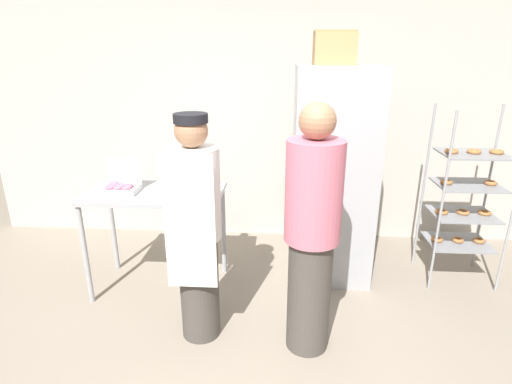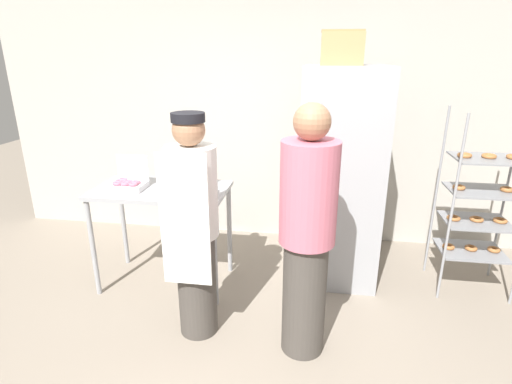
{
  "view_description": "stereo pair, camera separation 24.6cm",
  "coord_description": "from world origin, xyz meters",
  "px_view_note": "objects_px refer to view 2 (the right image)",
  "views": [
    {
      "loc": [
        0.14,
        -2.06,
        2.03
      ],
      "look_at": [
        -0.04,
        0.78,
        1.05
      ],
      "focal_mm": 28.0,
      "sensor_mm": 36.0,
      "label": 1
    },
    {
      "loc": [
        0.38,
        -2.03,
        2.03
      ],
      "look_at": [
        -0.04,
        0.78,
        1.05
      ],
      "focal_mm": 28.0,
      "sensor_mm": 36.0,
      "label": 2
    }
  ],
  "objects_px": {
    "refrigerator": "(340,178)",
    "cardboard_storage_box": "(342,48)",
    "donut_box": "(128,183)",
    "person_baker": "(194,227)",
    "person_customer": "(307,235)",
    "blender_pitcher": "(204,173)",
    "baking_rack": "(479,206)",
    "binder_stack": "(195,191)"
  },
  "relations": [
    {
      "from": "refrigerator",
      "to": "cardboard_storage_box",
      "type": "distance_m",
      "value": 1.11
    },
    {
      "from": "donut_box",
      "to": "person_baker",
      "type": "distance_m",
      "value": 0.97
    },
    {
      "from": "person_customer",
      "to": "blender_pitcher",
      "type": "bearing_deg",
      "value": 138.37
    },
    {
      "from": "person_customer",
      "to": "baking_rack",
      "type": "bearing_deg",
      "value": 35.73
    },
    {
      "from": "baking_rack",
      "to": "person_baker",
      "type": "relative_size",
      "value": 0.96
    },
    {
      "from": "refrigerator",
      "to": "person_customer",
      "type": "distance_m",
      "value": 1.14
    },
    {
      "from": "donut_box",
      "to": "person_baker",
      "type": "height_order",
      "value": "person_baker"
    },
    {
      "from": "binder_stack",
      "to": "refrigerator",
      "type": "bearing_deg",
      "value": 25.13
    },
    {
      "from": "blender_pitcher",
      "to": "baking_rack",
      "type": "bearing_deg",
      "value": 5.27
    },
    {
      "from": "blender_pitcher",
      "to": "person_baker",
      "type": "height_order",
      "value": "person_baker"
    },
    {
      "from": "refrigerator",
      "to": "blender_pitcher",
      "type": "xyz_separation_m",
      "value": [
        -1.19,
        -0.28,
        0.08
      ]
    },
    {
      "from": "donut_box",
      "to": "baking_rack",
      "type": "bearing_deg",
      "value": 7.25
    },
    {
      "from": "baking_rack",
      "to": "cardboard_storage_box",
      "type": "distance_m",
      "value": 1.8
    },
    {
      "from": "donut_box",
      "to": "binder_stack",
      "type": "xyz_separation_m",
      "value": [
        0.63,
        -0.11,
        -0.0
      ]
    },
    {
      "from": "refrigerator",
      "to": "cardboard_storage_box",
      "type": "relative_size",
      "value": 5.77
    },
    {
      "from": "person_customer",
      "to": "donut_box",
      "type": "bearing_deg",
      "value": 157.01
    },
    {
      "from": "refrigerator",
      "to": "person_customer",
      "type": "relative_size",
      "value": 1.1
    },
    {
      "from": "cardboard_storage_box",
      "to": "person_customer",
      "type": "height_order",
      "value": "cardboard_storage_box"
    },
    {
      "from": "refrigerator",
      "to": "blender_pitcher",
      "type": "bearing_deg",
      "value": -166.65
    },
    {
      "from": "baking_rack",
      "to": "donut_box",
      "type": "height_order",
      "value": "baking_rack"
    },
    {
      "from": "blender_pitcher",
      "to": "person_baker",
      "type": "xyz_separation_m",
      "value": [
        0.13,
        -0.75,
        -0.18
      ]
    },
    {
      "from": "baking_rack",
      "to": "binder_stack",
      "type": "height_order",
      "value": "baking_rack"
    },
    {
      "from": "blender_pitcher",
      "to": "cardboard_storage_box",
      "type": "relative_size",
      "value": 0.83
    },
    {
      "from": "baking_rack",
      "to": "donut_box",
      "type": "bearing_deg",
      "value": -172.75
    },
    {
      "from": "baking_rack",
      "to": "binder_stack",
      "type": "bearing_deg",
      "value": -168.27
    },
    {
      "from": "binder_stack",
      "to": "person_customer",
      "type": "relative_size",
      "value": 0.16
    },
    {
      "from": "refrigerator",
      "to": "baking_rack",
      "type": "xyz_separation_m",
      "value": [
        1.19,
        -0.06,
        -0.18
      ]
    },
    {
      "from": "blender_pitcher",
      "to": "binder_stack",
      "type": "xyz_separation_m",
      "value": [
        0.0,
        -0.27,
        -0.08
      ]
    },
    {
      "from": "refrigerator",
      "to": "donut_box",
      "type": "relative_size",
      "value": 6.75
    },
    {
      "from": "person_baker",
      "to": "person_customer",
      "type": "height_order",
      "value": "person_customer"
    },
    {
      "from": "refrigerator",
      "to": "donut_box",
      "type": "bearing_deg",
      "value": -166.24
    },
    {
      "from": "donut_box",
      "to": "binder_stack",
      "type": "bearing_deg",
      "value": -9.91
    },
    {
      "from": "binder_stack",
      "to": "person_customer",
      "type": "height_order",
      "value": "person_customer"
    },
    {
      "from": "donut_box",
      "to": "person_customer",
      "type": "distance_m",
      "value": 1.7
    },
    {
      "from": "person_baker",
      "to": "person_customer",
      "type": "relative_size",
      "value": 0.95
    },
    {
      "from": "baking_rack",
      "to": "blender_pitcher",
      "type": "height_order",
      "value": "baking_rack"
    },
    {
      "from": "baking_rack",
      "to": "blender_pitcher",
      "type": "bearing_deg",
      "value": -174.73
    },
    {
      "from": "baking_rack",
      "to": "person_customer",
      "type": "distance_m",
      "value": 1.79
    },
    {
      "from": "person_baker",
      "to": "blender_pitcher",
      "type": "bearing_deg",
      "value": 99.77
    },
    {
      "from": "binder_stack",
      "to": "baking_rack",
      "type": "bearing_deg",
      "value": 11.73
    },
    {
      "from": "refrigerator",
      "to": "binder_stack",
      "type": "relative_size",
      "value": 6.71
    },
    {
      "from": "baking_rack",
      "to": "donut_box",
      "type": "xyz_separation_m",
      "value": [
        -3.01,
        -0.38,
        0.18
      ]
    }
  ]
}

